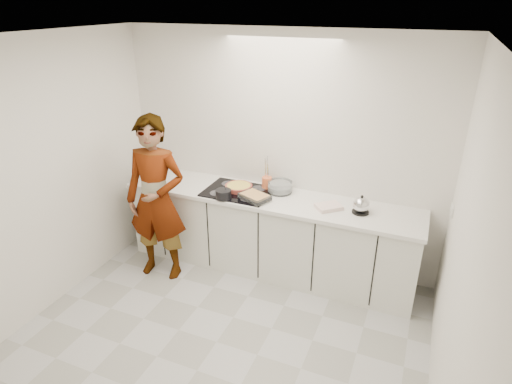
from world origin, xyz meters
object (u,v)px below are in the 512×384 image
at_px(utensil_crock, 267,183).
at_px(mixing_bowl, 280,187).
at_px(tart_dish, 239,187).
at_px(kettle, 361,205).
at_px(cook, 156,200).
at_px(saucepan, 223,194).
at_px(hob, 238,191).
at_px(baking_dish, 255,196).

bearing_deg(utensil_crock, mixing_bowl, -11.29).
height_order(tart_dish, kettle, kettle).
bearing_deg(cook, mixing_bowl, 21.83).
distance_m(saucepan, cook, 0.72).
distance_m(hob, saucepan, 0.24).
bearing_deg(mixing_bowl, baking_dish, -119.74).
distance_m(mixing_bowl, cook, 1.33).
distance_m(tart_dish, utensil_crock, 0.32).
xyz_separation_m(hob, kettle, (1.33, 0.01, 0.07)).
xyz_separation_m(tart_dish, mixing_bowl, (0.44, 0.13, 0.02)).
bearing_deg(hob, baking_dish, -27.11).
bearing_deg(utensil_crock, tart_dish, -148.97).
xyz_separation_m(mixing_bowl, kettle, (0.90, -0.16, 0.02)).
xyz_separation_m(mixing_bowl, cook, (-1.14, -0.68, -0.06)).
xyz_separation_m(hob, mixing_bowl, (0.42, 0.17, 0.05)).
relative_size(tart_dish, utensil_crock, 2.83).
xyz_separation_m(mixing_bowl, utensil_crock, (-0.17, 0.03, 0.01)).
bearing_deg(cook, kettle, 5.38).
relative_size(saucepan, mixing_bowl, 0.64).
distance_m(saucepan, utensil_crock, 0.54).
distance_m(baking_dish, kettle, 1.09).
height_order(hob, kettle, kettle).
bearing_deg(tart_dish, baking_dish, -33.10).
relative_size(saucepan, cook, 0.12).
bearing_deg(baking_dish, kettle, 7.54).
xyz_separation_m(tart_dish, utensil_crock, (0.27, 0.16, 0.03)).
bearing_deg(mixing_bowl, tart_dish, -163.58).
relative_size(baking_dish, kettle, 1.85).
bearing_deg(hob, utensil_crock, 38.76).
height_order(mixing_bowl, cook, cook).
distance_m(hob, cook, 0.88).
distance_m(saucepan, kettle, 1.41).
relative_size(mixing_bowl, kettle, 1.71).
height_order(tart_dish, cook, cook).
bearing_deg(saucepan, tart_dish, 79.17).
distance_m(hob, baking_dish, 0.29).
height_order(saucepan, baking_dish, saucepan).
height_order(hob, utensil_crock, utensil_crock).
relative_size(kettle, cook, 0.11).
relative_size(saucepan, utensil_crock, 1.55).
bearing_deg(hob, cook, -144.85).
xyz_separation_m(kettle, cook, (-2.05, -0.52, -0.08)).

